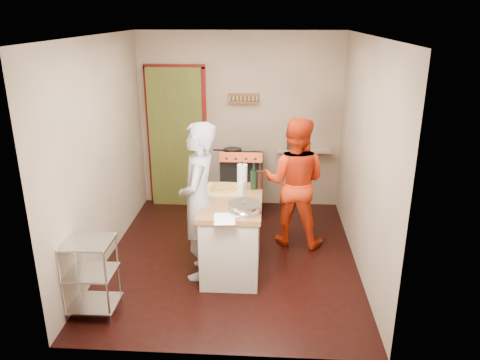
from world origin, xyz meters
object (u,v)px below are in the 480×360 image
stove (242,183)px  person_red (294,182)px  island (232,232)px  wire_shelving (90,273)px  person_stripe (199,202)px

stove → person_red: person_red is taller
island → wire_shelving: bearing=-144.1°
stove → island: (-0.02, -1.67, 0.01)m
person_stripe → stove: bearing=169.3°
stove → wire_shelving: bearing=-116.9°
wire_shelving → island: 1.62m
island → person_red: bearing=44.4°
wire_shelving → person_stripe: 1.33m
person_red → island: bearing=56.6°
stove → person_stripe: size_ratio=0.57×
wire_shelving → person_red: (2.04, 1.67, 0.39)m
wire_shelving → island: island is taller
wire_shelving → person_red: size_ratio=0.48×
person_stripe → wire_shelving: bearing=-49.0°
person_stripe → person_red: 1.39m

